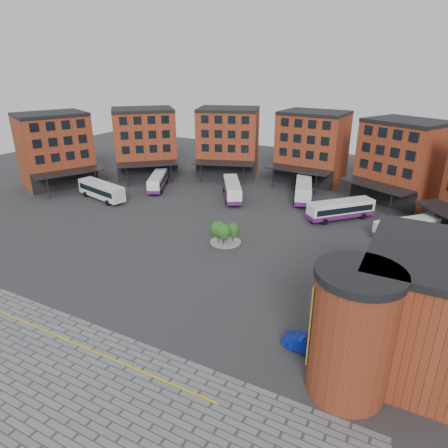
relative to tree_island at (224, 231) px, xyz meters
The scene contains 13 objects.
ground 11.88m from the tree_island, 99.72° to the right, with size 160.00×160.00×0.00m, color #28282B.
paving_zone 33.61m from the tree_island, 89.97° to the right, with size 50.00×22.00×0.02m, color slate.
yellow_line 25.63m from the tree_island, 89.96° to the right, with size 26.00×0.15×0.02m, color gold.
main_building 28.04m from the tree_island, 104.20° to the left, with size 94.14×42.48×14.60m.
east_building 30.65m from the tree_island, 28.68° to the right, with size 17.40×15.40×10.60m.
tree_island is the anchor object (origin of this frame).
bus_a 30.01m from the tree_island, 167.21° to the left, with size 11.78×5.25×3.25m.
bus_b 29.52m from the tree_island, 144.75° to the left, with size 7.01×10.59×3.00m.
bus_c 20.29m from the tree_island, 113.44° to the left, with size 8.25×11.32×3.27m.
bus_d 24.68m from the tree_island, 80.95° to the left, with size 6.29×12.74×3.51m.
bus_e 21.14m from the tree_island, 54.08° to the left, with size 9.67×10.06×3.20m.
bus_f 26.69m from the tree_island, 32.44° to the left, with size 8.66×8.88×2.84m.
blue_car 23.92m from the tree_island, 44.37° to the right, with size 1.50×4.30×1.42m, color #0B1F99.
Camera 1 is at (25.92, -33.91, 24.02)m, focal length 32.00 mm.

